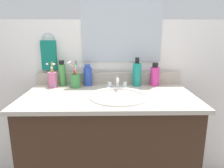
% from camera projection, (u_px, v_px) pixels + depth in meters
% --- Properties ---
extents(vanity_cabinet, '(1.05, 0.54, 0.79)m').
position_uv_depth(vanity_cabinet, '(109.00, 153.00, 1.44)').
color(vanity_cabinet, '#382316').
rests_on(vanity_cabinet, ground_plane).
extents(countertop, '(1.10, 0.58, 0.02)m').
position_uv_depth(countertop, '(109.00, 96.00, 1.34)').
color(countertop, '#B2A899').
rests_on(countertop, vanity_cabinet).
extents(backsplash, '(1.10, 0.02, 0.09)m').
position_uv_depth(backsplash, '(109.00, 78.00, 1.60)').
color(backsplash, '#B2A899').
rests_on(backsplash, countertop).
extents(back_wall, '(2.20, 0.04, 1.30)m').
position_uv_depth(back_wall, '(109.00, 102.00, 1.71)').
color(back_wall, white).
rests_on(back_wall, ground_plane).
extents(mirror_panel, '(0.60, 0.01, 0.56)m').
position_uv_depth(mirror_panel, '(122.00, 24.00, 1.54)').
color(mirror_panel, '#B2BCC6').
extents(towel_ring, '(0.10, 0.01, 0.10)m').
position_uv_depth(towel_ring, '(49.00, 39.00, 1.56)').
color(towel_ring, silver).
extents(hand_towel, '(0.11, 0.04, 0.22)m').
position_uv_depth(hand_towel, '(49.00, 55.00, 1.57)').
color(hand_towel, '#147260').
extents(sink_basin, '(0.37, 0.37, 0.11)m').
position_uv_depth(sink_basin, '(119.00, 102.00, 1.30)').
color(sink_basin, white).
rests_on(sink_basin, countertop).
extents(faucet, '(0.16, 0.10, 0.08)m').
position_uv_depth(faucet, '(118.00, 85.00, 1.47)').
color(faucet, silver).
rests_on(faucet, countertop).
extents(bottle_soap_pink, '(0.07, 0.07, 0.17)m').
position_uv_depth(bottle_soap_pink, '(155.00, 75.00, 1.56)').
color(bottle_soap_pink, '#D8338C').
rests_on(bottle_soap_pink, countertop).
extents(bottle_shampoo_blue, '(0.06, 0.06, 0.16)m').
position_uv_depth(bottle_shampoo_blue, '(88.00, 76.00, 1.55)').
color(bottle_shampoo_blue, '#2D4CB2').
rests_on(bottle_shampoo_blue, countertop).
extents(bottle_toner_green, '(0.05, 0.05, 0.19)m').
position_uv_depth(bottle_toner_green, '(63.00, 74.00, 1.55)').
color(bottle_toner_green, '#4C9E4C').
rests_on(bottle_toner_green, countertop).
extents(bottle_mouthwash_teal, '(0.06, 0.06, 0.21)m').
position_uv_depth(bottle_mouthwash_teal, '(137.00, 74.00, 1.54)').
color(bottle_mouthwash_teal, teal).
rests_on(bottle_mouthwash_teal, countertop).
extents(cup_green, '(0.10, 0.08, 0.20)m').
position_uv_depth(cup_green, '(76.00, 80.00, 1.50)').
color(cup_green, '#3F8C47').
rests_on(cup_green, countertop).
extents(cup_pink, '(0.07, 0.07, 0.18)m').
position_uv_depth(cup_pink, '(53.00, 79.00, 1.50)').
color(cup_pink, '#D16693').
rests_on(cup_pink, countertop).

